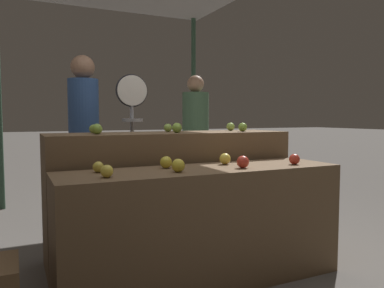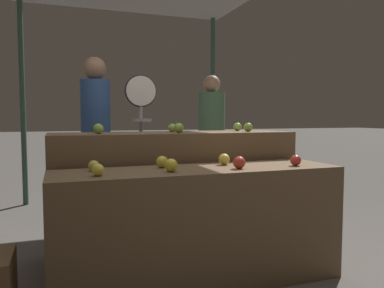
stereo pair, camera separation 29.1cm
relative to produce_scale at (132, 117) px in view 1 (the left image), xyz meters
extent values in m
plane|color=#66605B|center=(0.15, -1.24, -1.18)|extent=(60.00, 60.00, 0.00)
cylinder|color=#33513D|center=(1.52, 1.78, 0.17)|extent=(0.07, 0.07, 2.72)
cube|color=brown|center=(0.15, -1.24, -0.77)|extent=(2.04, 0.55, 0.83)
cube|color=brown|center=(0.15, -0.64, -0.65)|extent=(2.04, 0.55, 1.06)
sphere|color=yellow|center=(-0.56, -1.36, -0.32)|extent=(0.08, 0.08, 0.08)
sphere|color=gold|center=(-0.09, -1.34, -0.31)|extent=(0.09, 0.09, 0.09)
sphere|color=red|center=(0.40, -1.35, -0.31)|extent=(0.09, 0.09, 0.09)
sphere|color=red|center=(0.87, -1.35, -0.32)|extent=(0.08, 0.08, 0.08)
sphere|color=gold|center=(-0.56, -1.13, -0.32)|extent=(0.07, 0.07, 0.07)
sphere|color=gold|center=(-0.09, -1.13, -0.31)|extent=(0.09, 0.09, 0.09)
sphere|color=yellow|center=(0.40, -1.12, -0.31)|extent=(0.09, 0.09, 0.09)
sphere|color=#84AD3D|center=(-0.49, -0.74, -0.09)|extent=(0.08, 0.08, 0.08)
sphere|color=#84AD3D|center=(0.16, -0.76, -0.09)|extent=(0.08, 0.08, 0.08)
sphere|color=#7AA338|center=(0.80, -0.74, -0.09)|extent=(0.08, 0.08, 0.08)
sphere|color=#8EB247|center=(-0.48, -0.54, -0.09)|extent=(0.07, 0.07, 0.07)
sphere|color=#8EB247|center=(0.16, -0.54, -0.09)|extent=(0.07, 0.07, 0.07)
sphere|color=#8EB247|center=(0.80, -0.54, -0.09)|extent=(0.08, 0.08, 0.08)
cylinder|color=#99999E|center=(0.00, 0.01, -0.45)|extent=(0.04, 0.04, 1.47)
cylinder|color=black|center=(0.00, 0.01, 0.26)|extent=(0.32, 0.01, 0.32)
cylinder|color=silver|center=(0.00, -0.01, 0.26)|extent=(0.29, 0.02, 0.29)
cylinder|color=#99999E|center=(0.00, -0.01, 0.04)|extent=(0.01, 0.01, 0.14)
cylinder|color=#99999E|center=(0.00, -0.01, -0.03)|extent=(0.20, 0.20, 0.03)
cube|color=#2D2D38|center=(-0.41, 0.33, -0.76)|extent=(0.26, 0.22, 0.84)
cylinder|color=#2D4C84|center=(-0.41, 0.33, 0.02)|extent=(0.40, 0.40, 0.73)
sphere|color=#936B51|center=(-0.41, 0.33, 0.50)|extent=(0.24, 0.24, 0.24)
cube|color=#2D2D38|center=(1.18, 1.01, -0.78)|extent=(0.28, 0.18, 0.81)
cylinder|color=#476B4C|center=(1.18, 1.01, -0.02)|extent=(0.38, 0.38, 0.71)
sphere|color=tan|center=(1.18, 1.01, 0.45)|extent=(0.23, 0.23, 0.23)
camera|label=1|loc=(-1.05, -3.57, 0.01)|focal=35.00mm
camera|label=2|loc=(-0.78, -3.68, 0.01)|focal=35.00mm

